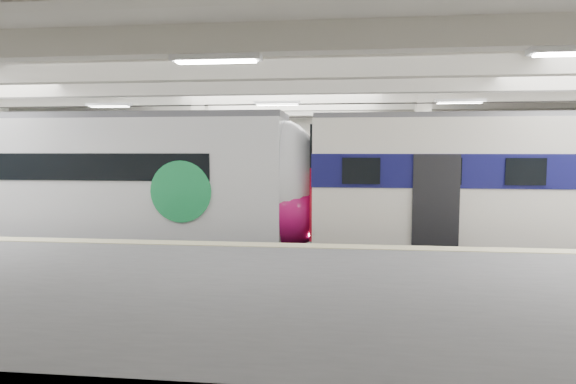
# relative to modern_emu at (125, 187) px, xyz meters

# --- Properties ---
(station_hall) EXTENTS (36.00, 24.00, 5.75)m
(station_hall) POSITION_rel_modern_emu_xyz_m (4.55, -1.74, 1.05)
(station_hall) COLOR black
(station_hall) RESTS_ON ground
(modern_emu) EXTENTS (13.85, 2.86, 4.47)m
(modern_emu) POSITION_rel_modern_emu_xyz_m (0.00, 0.00, 0.00)
(modern_emu) COLOR silver
(modern_emu) RESTS_ON ground
(older_rer) EXTENTS (13.22, 2.92, 4.37)m
(older_rer) POSITION_rel_modern_emu_xyz_m (12.45, 0.00, 0.10)
(older_rer) COLOR white
(older_rer) RESTS_ON ground
(far_train) EXTENTS (13.54, 3.19, 4.32)m
(far_train) POSITION_rel_modern_emu_xyz_m (-3.45, 5.50, 0.04)
(far_train) COLOR silver
(far_train) RESTS_ON ground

